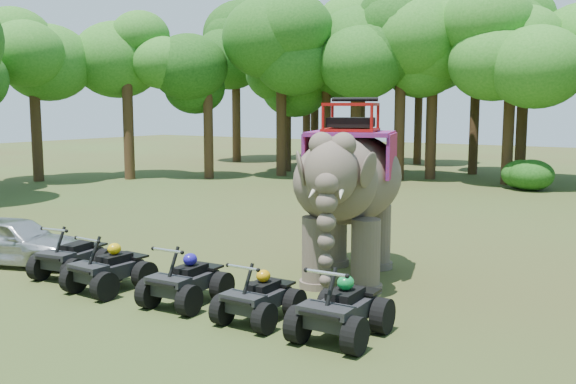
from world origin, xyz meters
name	(u,v)px	position (x,y,z in m)	size (l,w,h in m)	color
ground	(259,282)	(0.00, 0.00, 0.00)	(110.00, 110.00, 0.00)	#47381E
elephant	(349,189)	(1.47, 1.49, 2.04)	(2.13, 4.85, 4.07)	brown
parked_car	(14,240)	(-6.10, -1.89, 0.60)	(1.42, 3.53, 1.20)	#B3B5BA
atv_0	(73,250)	(-3.90, -1.88, 0.61)	(1.21, 1.66, 1.23)	black
atv_1	(109,262)	(-2.32, -2.22, 0.62)	(1.22, 1.67, 1.24)	black
atv_2	(186,274)	(-0.31, -2.06, 0.62)	(1.21, 1.66, 1.23)	black
atv_3	(259,290)	(1.49, -2.11, 0.57)	(1.13, 1.54, 1.14)	black
atv_4	(341,301)	(3.15, -2.06, 0.65)	(1.27, 1.75, 1.29)	black
tree_0	(510,99)	(0.00, 21.64, 4.26)	(5.96, 5.96, 8.51)	#195114
tree_25	(35,103)	(-21.07, 9.80, 4.08)	(5.72, 5.72, 8.17)	#195114
tree_26	(127,99)	(-17.70, 13.03, 4.30)	(6.02, 6.02, 8.59)	#195114
tree_27	(208,111)	(-14.36, 15.65, 3.65)	(5.11, 5.11, 7.30)	#195114
tree_28	(281,95)	(-11.79, 18.93, 4.56)	(6.38, 6.38, 9.11)	#195114
tree_29	(356,93)	(-8.00, 20.63, 4.62)	(6.46, 6.46, 9.24)	#195114
tree_30	(432,98)	(-4.09, 21.91, 4.35)	(6.09, 6.09, 8.70)	#195114
tree_31	(326,113)	(-10.14, 21.17, 3.55)	(4.97, 4.97, 7.10)	#195114
tree_32	(236,90)	(-19.60, 25.08, 5.04)	(7.06, 7.06, 10.08)	#195114
tree_33	(523,96)	(0.12, 23.93, 4.45)	(6.23, 6.23, 8.90)	#195114
tree_34	(287,111)	(-12.92, 21.28, 3.62)	(5.07, 5.07, 7.24)	#195114
tree_36	(307,98)	(-16.56, 29.66, 4.51)	(6.31, 6.31, 9.02)	#195114
tree_38	(361,89)	(-11.27, 27.94, 5.07)	(7.09, 7.09, 10.13)	#195114
tree_39	(475,108)	(-2.89, 25.60, 3.84)	(5.37, 5.37, 7.67)	#195114
tree_40	(400,93)	(-5.41, 20.66, 4.59)	(6.43, 6.43, 9.19)	#195114
tree_42	(430,108)	(-6.76, 28.91, 3.79)	(5.31, 5.31, 7.58)	#195114
tree_43	(315,110)	(-13.12, 24.95, 3.64)	(5.10, 5.10, 7.29)	#195114
tree_45	(418,108)	(-7.96, 29.92, 3.79)	(5.31, 5.31, 7.59)	#195114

